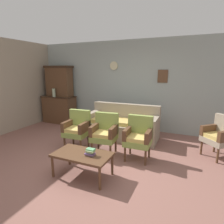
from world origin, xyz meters
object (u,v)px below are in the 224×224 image
object	(u,v)px
floral_couch	(122,126)
book_stack_on_table	(90,152)
armchair_row_middle	(138,136)
coffee_table	(82,156)
side_cabinet	(59,109)
vase_on_cabinet	(54,93)
armchair_near_cabinet	(77,128)
armchair_by_doorway	(105,132)
wingback_chair_by_fireplace	(220,135)

from	to	relation	value
floral_couch	book_stack_on_table	world-z (taller)	floral_couch
armchair_row_middle	coffee_table	world-z (taller)	armchair_row_middle
side_cabinet	floral_couch	bearing A→B (deg)	-12.22
vase_on_cabinet	floral_couch	size ratio (longest dim) A/B	0.15
floral_couch	armchair_near_cabinet	xyz separation A→B (m)	(-0.73, -1.09, 0.17)
side_cabinet	armchair_by_doorway	size ratio (longest dim) A/B	1.28
armchair_row_middle	side_cabinet	bearing A→B (deg)	154.19
armchair_by_doorway	wingback_chair_by_fireplace	xyz separation A→B (m)	(2.29, 0.81, 0.00)
vase_on_cabinet	coffee_table	world-z (taller)	vase_on_cabinet
floral_couch	armchair_by_doorway	world-z (taller)	same
armchair_by_doorway	book_stack_on_table	distance (m)	1.02
floral_couch	side_cabinet	bearing A→B (deg)	167.78
wingback_chair_by_fireplace	book_stack_on_table	size ratio (longest dim) A/B	5.46
armchair_near_cabinet	book_stack_on_table	bearing A→B (deg)	-47.08
vase_on_cabinet	wingback_chair_by_fireplace	distance (m)	4.99
vase_on_cabinet	wingback_chair_by_fireplace	size ratio (longest dim) A/B	0.31
armchair_row_middle	book_stack_on_table	bearing A→B (deg)	-116.89
vase_on_cabinet	coffee_table	xyz separation A→B (m)	(2.67, -2.46, -0.70)
floral_couch	armchair_by_doorway	size ratio (longest dim) A/B	2.14
coffee_table	side_cabinet	bearing A→B (deg)	134.80
coffee_table	book_stack_on_table	bearing A→B (deg)	-3.75
armchair_near_cabinet	wingback_chair_by_fireplace	xyz separation A→B (m)	(3.02, 0.79, 0.00)
side_cabinet	vase_on_cabinet	distance (m)	0.63
book_stack_on_table	armchair_row_middle	bearing A→B (deg)	63.11
vase_on_cabinet	armchair_near_cabinet	distance (m)	2.46
armchair_by_doorway	vase_on_cabinet	bearing A→B (deg)	150.63
side_cabinet	wingback_chair_by_fireplace	size ratio (longest dim) A/B	1.28
armchair_row_middle	armchair_near_cabinet	bearing A→B (deg)	-178.47
vase_on_cabinet	coffee_table	bearing A→B (deg)	-42.68
vase_on_cabinet	armchair_by_doorway	bearing A→B (deg)	-29.37
armchair_by_doorway	coffee_table	world-z (taller)	armchair_by_doorway
floral_couch	wingback_chair_by_fireplace	distance (m)	2.31
wingback_chair_by_fireplace	vase_on_cabinet	bearing A→B (deg)	172.25
vase_on_cabinet	side_cabinet	bearing A→B (deg)	77.84
armchair_by_doorway	side_cabinet	bearing A→B (deg)	147.24
book_stack_on_table	coffee_table	bearing A→B (deg)	176.25
vase_on_cabinet	armchair_near_cabinet	size ratio (longest dim) A/B	0.31
vase_on_cabinet	coffee_table	size ratio (longest dim) A/B	0.28
vase_on_cabinet	armchair_by_doorway	world-z (taller)	vase_on_cabinet
wingback_chair_by_fireplace	armchair_row_middle	bearing A→B (deg)	-153.91
armchair_near_cabinet	armchair_row_middle	distance (m)	1.47
side_cabinet	floral_couch	world-z (taller)	side_cabinet
armchair_row_middle	wingback_chair_by_fireplace	size ratio (longest dim) A/B	1.00
floral_couch	wingback_chair_by_fireplace	bearing A→B (deg)	-7.34
coffee_table	armchair_row_middle	bearing A→B (deg)	56.09
armchair_near_cabinet	book_stack_on_table	xyz separation A→B (m)	(0.94, -1.01, -0.02)
floral_couch	book_stack_on_table	size ratio (longest dim) A/B	11.69
armchair_near_cabinet	coffee_table	size ratio (longest dim) A/B	0.90
coffee_table	vase_on_cabinet	bearing A→B (deg)	137.32
wingback_chair_by_fireplace	coffee_table	world-z (taller)	wingback_chair_by_fireplace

